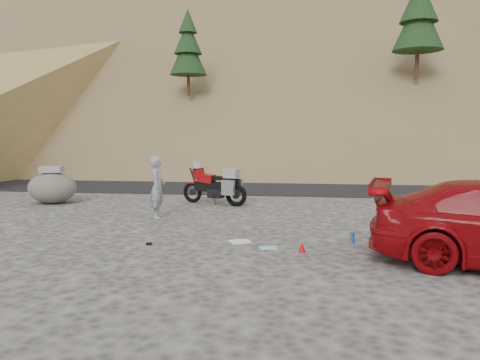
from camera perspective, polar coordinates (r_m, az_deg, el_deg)
The scene contains 11 objects.
ground at distance 11.34m, azimuth -3.31°, elevation -5.70°, with size 140.00×140.00×0.00m, color #3B3A37.
road at distance 20.15m, azimuth 1.52°, elevation -0.60°, with size 120.00×7.00×0.05m, color black.
hillside at distance 52.57m, azimuth 5.31°, elevation 15.50°, with size 120.00×73.00×46.72m.
motorcycle at distance 14.65m, azimuth -2.84°, elevation -0.77°, with size 2.19×1.09×1.36m.
man at distance 12.70m, azimuth -9.95°, elevation -4.53°, with size 0.60×0.39×1.64m, color gray.
boulder at distance 16.08m, azimuth -21.90°, elevation -0.83°, with size 1.55×1.33×1.18m.
gear_white_cloth at distance 9.79m, azimuth -0.01°, elevation -7.51°, with size 0.42×0.37×0.01m, color white.
gear_bottle at distance 9.93m, azimuth 13.55°, elevation -6.85°, with size 0.08×0.08×0.23m, color #1B4AA6.
gear_funnel at distance 9.05m, azimuth 7.57°, elevation -8.13°, with size 0.14×0.14×0.18m, color #AA0C0B.
gear_glove_b at distance 9.74m, azimuth -11.05°, elevation -7.63°, with size 0.11×0.09×0.04m, color black.
gear_blue_cloth at distance 9.30m, azimuth 3.46°, elevation -8.25°, with size 0.34×0.25×0.01m, color #98C9EB.
Camera 1 is at (2.11, -10.91, 2.28)m, focal length 35.00 mm.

